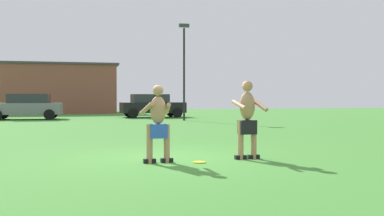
# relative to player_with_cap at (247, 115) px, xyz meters

# --- Properties ---
(ground_plane) EXTENTS (80.00, 80.00, 0.00)m
(ground_plane) POSITION_rel_player_with_cap_xyz_m (-1.74, 0.53, -0.97)
(ground_plane) COLOR #428433
(player_with_cap) EXTENTS (0.67, 0.62, 1.75)m
(player_with_cap) POSITION_rel_player_with_cap_xyz_m (0.00, 0.00, 0.00)
(player_with_cap) COLOR black
(player_with_cap) RESTS_ON ground_plane
(player_in_blue) EXTENTS (0.68, 0.58, 1.63)m
(player_in_blue) POSITION_rel_player_with_cap_xyz_m (-2.02, -0.09, -0.12)
(player_in_blue) COLOR black
(player_in_blue) RESTS_ON ground_plane
(frisbee) EXTENTS (0.27, 0.27, 0.03)m
(frisbee) POSITION_rel_player_with_cap_xyz_m (-1.18, -0.30, -0.96)
(frisbee) COLOR yellow
(frisbee) RESTS_ON ground_plane
(car_black_near_post) EXTENTS (4.41, 2.26, 1.58)m
(car_black_near_post) POSITION_rel_player_with_cap_xyz_m (1.03, 20.97, -0.15)
(car_black_near_post) COLOR black
(car_black_near_post) RESTS_ON ground_plane
(car_gray_far_end) EXTENTS (4.39, 2.21, 1.58)m
(car_gray_far_end) POSITION_rel_player_with_cap_xyz_m (-6.94, 20.02, -0.15)
(car_gray_far_end) COLOR slate
(car_gray_far_end) RESTS_ON ground_plane
(lamp_post) EXTENTS (0.60, 0.24, 5.69)m
(lamp_post) POSITION_rel_player_with_cap_xyz_m (2.26, 16.43, 2.52)
(lamp_post) COLOR black
(lamp_post) RESTS_ON ground_plane
(outbuilding_behind_lot) EXTENTS (11.73, 6.22, 4.26)m
(outbuilding_behind_lot) POSITION_rel_player_with_cap_xyz_m (-6.42, 31.68, 1.17)
(outbuilding_behind_lot) COLOR brown
(outbuilding_behind_lot) RESTS_ON ground_plane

